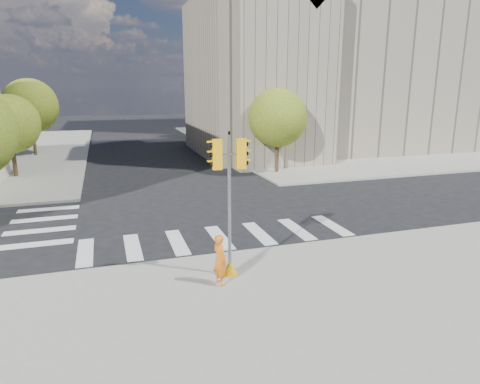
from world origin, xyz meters
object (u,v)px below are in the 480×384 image
traffic_signal (230,216)px  photographer (220,260)px  lamp_near (264,108)px  lamp_far (219,102)px

traffic_signal → photographer: bearing=-124.2°
lamp_near → photographer: (-9.29, -20.53, -3.60)m
lamp_near → photographer: 22.82m
traffic_signal → photographer: 1.43m
lamp_far → photographer: bearing=-105.1°
traffic_signal → photographer: (-0.50, -0.59, -1.21)m
lamp_far → lamp_near: bearing=-90.0°
lamp_near → lamp_far: 14.00m
lamp_far → traffic_signal: size_ratio=1.70×
photographer → traffic_signal: bearing=-57.3°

